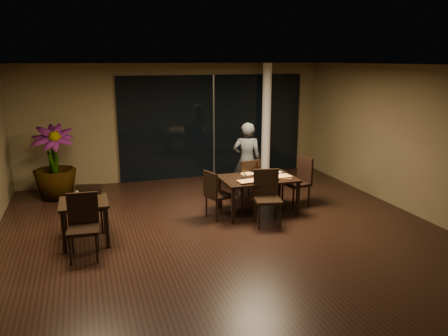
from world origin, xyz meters
TOP-DOWN VIEW (x-y plane):
  - ground at (0.00, 0.00)m, footprint 8.00×8.00m
  - wall_back at (0.00, 4.05)m, footprint 8.00×0.10m
  - wall_front at (0.00, -4.05)m, footprint 8.00×0.10m
  - wall_right at (4.05, 0.00)m, footprint 0.10×8.00m
  - ceiling at (0.00, 0.00)m, footprint 8.00×8.00m
  - window_panel at (1.00, 3.96)m, footprint 5.00×0.06m
  - column at (2.40, 3.65)m, footprint 0.24×0.24m
  - main_table at (1.00, 0.80)m, footprint 1.50×1.00m
  - side_table at (-2.40, 0.30)m, footprint 0.80×0.80m
  - chair_main_far at (1.00, 1.37)m, footprint 0.53×0.53m
  - chair_main_near at (0.93, 0.18)m, footprint 0.58×0.58m
  - chair_main_left at (0.07, 0.74)m, footprint 0.56×0.56m
  - chair_main_right at (2.03, 0.95)m, footprint 0.56×0.56m
  - chair_side_far at (-2.27, 0.79)m, footprint 0.53×0.53m
  - chair_side_near at (-2.43, -0.27)m, footprint 0.52×0.52m
  - diner at (1.15, 1.83)m, footprint 0.69×0.57m
  - potted_plant at (-3.00, 3.11)m, footprint 0.94×0.94m
  - pizza_board_left at (0.73, 0.52)m, footprint 0.53×0.29m
  - pizza_board_right at (1.36, 0.64)m, footprint 0.62×0.43m
  - oblong_pizza_left at (0.73, 0.52)m, footprint 0.51×0.28m
  - oblong_pizza_right at (1.36, 0.64)m, footprint 0.56×0.30m
  - round_pizza at (0.89, 1.10)m, footprint 0.27×0.27m
  - bottle_a at (0.99, 0.84)m, footprint 0.07×0.07m
  - bottle_b at (1.05, 0.83)m, footprint 0.06×0.06m
  - bottle_c at (1.02, 0.93)m, footprint 0.06×0.06m
  - tumbler_left at (0.73, 0.89)m, footprint 0.08×0.08m
  - tumbler_right at (1.27, 0.89)m, footprint 0.08×0.08m
  - napkin_near at (1.54, 0.73)m, footprint 0.20×0.15m
  - napkin_far at (1.57, 1.03)m, footprint 0.18×0.10m
  - wine_glass_a at (-2.50, 0.35)m, footprint 0.08×0.08m
  - wine_glass_b at (-2.27, 0.21)m, footprint 0.08×0.08m
  - side_napkin at (-2.35, 0.15)m, footprint 0.21×0.17m

SIDE VIEW (x-z plane):
  - ground at x=0.00m, z-range 0.00..0.00m
  - chair_side_far at x=-2.27m, z-range 0.06..1.00m
  - chair_main_left at x=0.07m, z-range 0.06..1.03m
  - chair_main_far at x=1.00m, z-range 0.06..1.06m
  - chair_side_near at x=-2.43m, z-range 0.06..1.10m
  - chair_main_near at x=0.93m, z-range 0.06..1.11m
  - chair_main_right at x=2.03m, z-range 0.06..1.13m
  - side_table at x=-2.40m, z-range 0.25..1.00m
  - main_table at x=1.00m, z-range 0.30..1.05m
  - pizza_board_left at x=0.73m, z-range 0.75..0.76m
  - pizza_board_right at x=1.36m, z-range 0.75..0.76m
  - round_pizza at x=0.89m, z-range 0.75..0.76m
  - napkin_near at x=1.54m, z-range 0.75..0.76m
  - napkin_far at x=1.57m, z-range 0.75..0.76m
  - side_napkin at x=-2.35m, z-range 0.75..0.76m
  - oblong_pizza_left at x=0.73m, z-range 0.77..0.78m
  - oblong_pizza_right at x=1.36m, z-range 0.77..0.78m
  - tumbler_right at x=1.27m, z-range 0.75..0.84m
  - tumbler_left at x=0.73m, z-range 0.75..0.84m
  - potted_plant at x=-3.00m, z-range 0.00..1.67m
  - wine_glass_b at x=-2.27m, z-range 0.75..0.92m
  - wine_glass_a at x=-2.50m, z-range 0.75..0.93m
  - diner at x=1.15m, z-range 0.00..1.73m
  - bottle_b at x=1.05m, z-range 0.75..1.01m
  - bottle_c at x=1.02m, z-range 0.75..1.05m
  - bottle_a at x=0.99m, z-range 0.75..1.08m
  - window_panel at x=1.00m, z-range 0.00..2.70m
  - wall_back at x=0.00m, z-range 0.00..3.00m
  - wall_front at x=0.00m, z-range 0.00..3.00m
  - wall_right at x=4.05m, z-range 0.00..3.00m
  - column at x=2.40m, z-range 0.00..3.00m
  - ceiling at x=0.00m, z-range 3.00..3.04m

